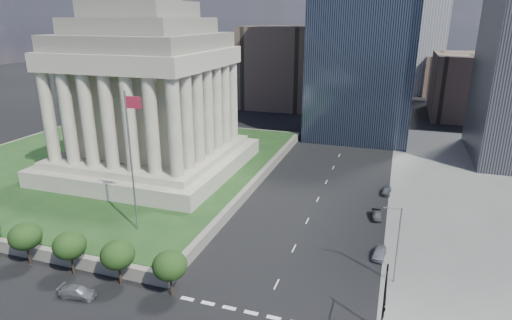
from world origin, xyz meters
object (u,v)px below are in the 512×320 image
at_px(suv_grey, 78,292).
at_px(traffic_signal_ne, 385,299).
at_px(parked_sedan_mid, 376,215).
at_px(parked_sedan_far, 387,190).
at_px(street_lamp_north, 397,241).
at_px(flagpole, 132,155).
at_px(parked_sedan_near, 379,253).
at_px(war_memorial, 146,70).

bearing_deg(suv_grey, traffic_signal_ne, -90.24).
relative_size(parked_sedan_mid, parked_sedan_far, 1.00).
distance_m(traffic_signal_ne, parked_sedan_mid, 29.25).
bearing_deg(street_lamp_north, flagpole, -178.37).
bearing_deg(parked_sedan_near, street_lamp_north, -65.75).
distance_m(suv_grey, parked_sedan_far, 54.26).
xyz_separation_m(parked_sedan_mid, parked_sedan_far, (1.12, 11.09, 0.02)).
distance_m(war_memorial, parked_sedan_far, 50.32).
height_order(street_lamp_north, parked_sedan_far, street_lamp_north).
distance_m(flagpole, traffic_signal_ne, 36.69).
height_order(street_lamp_north, parked_sedan_near, street_lamp_north).
relative_size(war_memorial, suv_grey, 8.77).
height_order(war_memorial, traffic_signal_ne, war_memorial).
bearing_deg(traffic_signal_ne, street_lamp_north, 85.81).
bearing_deg(street_lamp_north, parked_sedan_far, 93.66).
bearing_deg(war_memorial, parked_sedan_mid, -7.07).
bearing_deg(suv_grey, parked_sedan_mid, -50.46).
bearing_deg(flagpole, traffic_signal_ne, -16.71).
bearing_deg(suv_grey, parked_sedan_near, -64.48).
bearing_deg(parked_sedan_mid, flagpole, -157.26).
bearing_deg(flagpole, parked_sedan_mid, 29.87).
xyz_separation_m(traffic_signal_ne, parked_sedan_mid, (-2.12, 28.80, -4.62)).
distance_m(street_lamp_north, parked_sedan_mid, 18.44).
relative_size(parked_sedan_near, parked_sedan_mid, 1.03).
distance_m(flagpole, suv_grey, 18.53).
height_order(parked_sedan_mid, parked_sedan_far, parked_sedan_far).
bearing_deg(parked_sedan_mid, suv_grey, -141.62).
xyz_separation_m(flagpole, parked_sedan_mid, (32.21, 18.50, -12.48)).
relative_size(war_memorial, traffic_signal_ne, 4.88).
height_order(war_memorial, parked_sedan_mid, war_memorial).
distance_m(flagpole, parked_sedan_mid, 39.18).
relative_size(traffic_signal_ne, parked_sedan_far, 2.10).
xyz_separation_m(war_memorial, suv_grey, (12.76, -37.70, -20.75)).
relative_size(traffic_signal_ne, street_lamp_north, 0.80).
xyz_separation_m(war_memorial, parked_sedan_near, (45.50, -17.64, -20.73)).
relative_size(war_memorial, flagpole, 1.95).
relative_size(war_memorial, parked_sedan_far, 10.23).
xyz_separation_m(flagpole, traffic_signal_ne, (34.33, -10.30, -7.86)).
height_order(flagpole, street_lamp_north, flagpole).
xyz_separation_m(suv_grey, parked_sedan_near, (32.74, 20.06, 0.02)).
relative_size(street_lamp_north, parked_sedan_mid, 2.62).
xyz_separation_m(traffic_signal_ne, suv_grey, (-33.74, -3.39, -4.60)).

